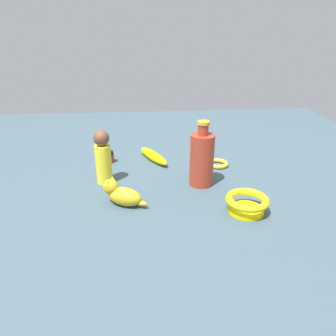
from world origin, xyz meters
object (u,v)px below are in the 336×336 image
Objects in this scene: bangle at (218,164)px; banana at (153,156)px; cat_figurine at (122,194)px; bowl at (247,202)px; person_figure_adult at (103,157)px; nail_polish_jar at (109,157)px; bottle_tall at (202,159)px.

banana reaches higher than bangle.
bowl is at bearing -101.78° from cat_figurine.
bangle is at bearing 0.55° from bowl.
person_figure_adult is 0.19m from nail_polish_jar.
bangle is 0.62× the size of cat_figurine.
banana is (0.07, 0.24, 0.01)m from bangle.
bangle is 0.25m from banana.
bangle is 0.67× the size of bowl.
person_figure_adult is 0.84× the size of bottle_tall.
bottle_tall is at bearing 147.77° from bangle.
nail_polish_jar is 0.37× the size of bowl.
person_figure_adult is 0.48m from bowl.
bangle is at bearing -53.44° from cat_figurine.
banana is (0.17, -0.17, -0.07)m from person_figure_adult.
cat_figurine reaches higher than bowl.
bottle_tall reaches higher than bowl.
bangle is 0.38× the size of bottle_tall.
nail_polish_jar is at bearing 62.99° from banana.
banana is at bearing 73.46° from bangle.
nail_polish_jar is 0.17m from banana.
bottle_tall reaches higher than person_figure_adult.
bottle_tall is at bearing -66.48° from cat_figurine.
banana is at bearing 34.20° from bottle_tall.
person_figure_adult reaches higher than banana.
bowl is at bearing -176.19° from banana.
person_figure_adult is 0.18m from cat_figurine.
person_figure_adult is 0.32m from bottle_tall.
cat_figurine is 0.68× the size of banana.
bowl reaches higher than nail_polish_jar.
banana is (0.33, -0.11, -0.02)m from cat_figurine.
bottle_tall is (-0.15, 0.09, 0.08)m from bangle.
nail_polish_jar is (0.33, 0.06, -0.01)m from cat_figurine.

